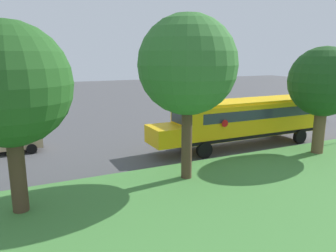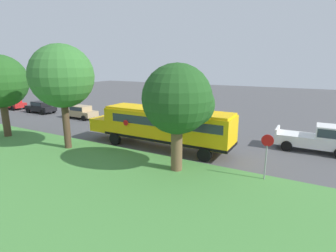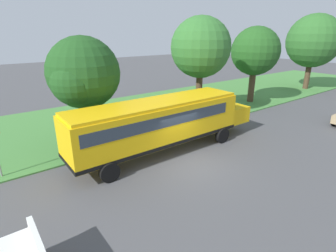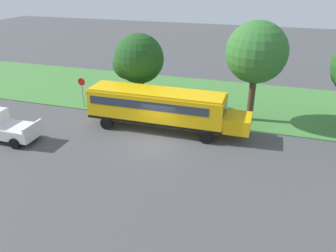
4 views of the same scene
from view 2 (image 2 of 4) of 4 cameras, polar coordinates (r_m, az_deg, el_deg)
The scene contains 10 objects.
ground_plane at distance 23.10m, azimuth 1.20°, elevation -3.11°, with size 120.00×120.00×0.00m, color #4C4C4F.
grass_verge at distance 15.55m, azimuth -16.77°, elevation -12.07°, with size 12.00×80.00×0.08m, color #47843D.
school_bus at distance 20.54m, azimuth -1.01°, elevation 0.33°, with size 2.85×12.42×3.16m.
car_tan_nearest at distance 33.88m, azimuth -18.53°, elevation 3.06°, with size 2.02×4.40×1.56m.
car_black_middle at distance 39.74m, azimuth -25.95°, elevation 3.85°, with size 2.02×4.40×1.56m.
car_red_furthest at distance 45.28m, azimuth -30.79°, elevation 4.33°, with size 2.02×4.40×1.56m.
pickup_truck at distance 22.95m, azimuth 29.86°, elevation -2.28°, with size 2.28×5.40×2.10m.
oak_tree_beside_bus at distance 15.62m, azimuth 2.66°, elevation 5.50°, with size 4.22×4.22×6.66m.
oak_tree_roadside_mid at distance 21.52m, azimuth -22.20°, elevation 10.27°, with size 4.74×4.74×8.04m.
stop_sign at distance 15.86m, azimuth 20.66°, elevation -5.27°, with size 0.08×0.68×2.74m.
Camera 2 is at (-19.57, -10.36, 6.60)m, focal length 28.00 mm.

